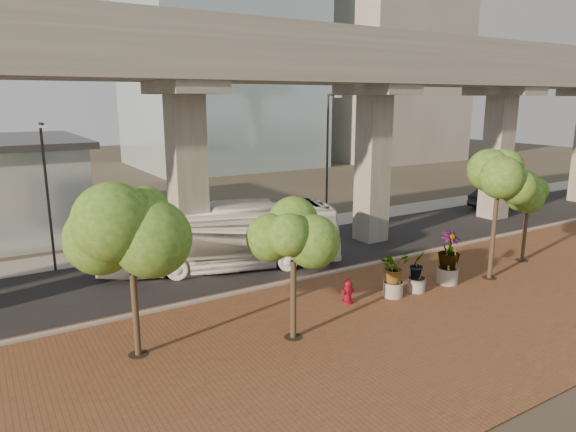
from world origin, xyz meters
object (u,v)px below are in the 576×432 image
transit_bus (221,238)px  fire_hydrant (348,291)px  parked_car (495,198)px  planter_front (394,269)px

transit_bus → fire_hydrant: size_ratio=10.89×
parked_car → fire_hydrant: (-22.90, -9.72, -0.22)m
transit_bus → planter_front: 9.14m
transit_bus → planter_front: bearing=-130.3°
parked_car → planter_front: bearing=112.2°
parked_car → fire_hydrant: 24.88m
fire_hydrant → planter_front: 2.38m
transit_bus → fire_hydrant: (2.68, -7.23, -1.11)m
planter_front → fire_hydrant: bearing=167.5°
transit_bus → parked_car: (25.58, 2.49, -0.89)m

